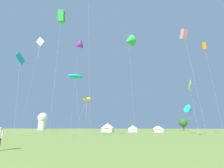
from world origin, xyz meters
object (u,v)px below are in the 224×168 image
Objects in this scene: kite_lime_diamond at (190,85)px; tree_distant_left at (183,123)px; kite_cyan_delta at (190,110)px; festival_tent_right at (133,128)px; kite_cyan_diamond at (20,59)px; festival_tent_center at (158,128)px; kite_white_diamond at (40,43)px; kite_orange_box at (204,46)px; observatory_dome at (43,120)px; kite_cyan_parafoil at (75,76)px; kite_yellow_parafoil at (87,99)px; kite_pink_box at (184,34)px; festival_tent_left at (108,127)px; kite_green_delta at (129,41)px; kite_green_box at (61,17)px; kite_purple_delta at (78,45)px.

kite_lime_diamond reaches higher than tree_distant_left.
festival_tent_right is (-16.81, 12.75, -5.11)m from kite_cyan_delta.
kite_cyan_diamond is at bearing -158.66° from kite_lime_diamond.
kite_white_diamond is at bearing -139.39° from festival_tent_center.
kite_orange_box is 2.99× the size of kite_cyan_delta.
tree_distant_left is at bearing 49.98° from kite_white_diamond.
observatory_dome is at bearing 177.64° from tree_distant_left.
kite_white_diamond is (-12.60, 4.50, 11.51)m from kite_cyan_parafoil.
kite_yellow_parafoil is at bearing -1.72° from kite_white_diamond.
kite_cyan_diamond is at bearing -153.31° from kite_orange_box.
tree_distant_left is at bearing 60.20° from kite_cyan_parafoil.
kite_cyan_delta is (34.40, 25.90, -6.90)m from kite_cyan_diamond.
kite_pink_box is 42.71m from festival_tent_left.
kite_pink_box reaches higher than kite_cyan_diamond.
kite_orange_box is 31.10m from festival_tent_center.
kite_pink_box reaches higher than festival_tent_left.
tree_distant_left is (24.32, 51.49, -20.65)m from kite_green_delta.
festival_tent_left is (-23.02, 26.52, -8.48)m from kite_lime_diamond.
kite_green_box is 18.89m from kite_green_delta.
kite_cyan_delta is (5.09, 20.20, -12.24)m from kite_pink_box.
kite_yellow_parafoil is 2.13× the size of festival_tent_center.
festival_tent_center is (19.13, 31.70, -10.52)m from kite_cyan_parafoil.
kite_lime_diamond is at bearing -101.63° from tree_distant_left.
festival_tent_left is (-26.35, 12.75, -4.68)m from kite_cyan_delta.
kite_cyan_delta is (3.33, 13.77, -3.80)m from kite_lime_diamond.
kite_purple_delta is at bearing -51.50° from observatory_dome.
kite_purple_delta is (-24.88, 8.98, 5.03)m from kite_pink_box.
kite_orange_box is at bearing -43.41° from festival_tent_right.
kite_green_box is 3.05× the size of kite_yellow_parafoil.
observatory_dome reaches higher than kite_cyan_delta.
kite_green_box is 3.98× the size of tree_distant_left.
kite_pink_box is 0.79× the size of kite_white_diamond.
kite_lime_diamond is (1.76, 6.43, -8.44)m from kite_pink_box.
kite_green_box is at bearing -38.56° from kite_white_diamond.
tree_distant_left is (34.58, 29.65, 2.30)m from festival_tent_left.
kite_purple_delta is 6.58× the size of festival_tent_right.
kite_cyan_parafoil is at bearing -107.79° from kite_yellow_parafoil.
festival_tent_left is at bearing 130.96° from kite_lime_diamond.
kite_cyan_diamond is at bearing -128.62° from kite_yellow_parafoil.
kite_purple_delta reaches higher than kite_cyan_diamond.
kite_white_diamond is 76.72m from tree_distant_left.
kite_yellow_parafoil reaches higher than festival_tent_center.
observatory_dome is at bearing 119.72° from kite_cyan_diamond.
kite_white_diamond is at bearing 178.28° from kite_yellow_parafoil.
kite_purple_delta is (-4.38, 3.66, 16.00)m from kite_yellow_parafoil.
kite_cyan_delta is 15.78m from festival_tent_center.
kite_purple_delta reaches higher than kite_lime_diamond.
kite_yellow_parafoil is (-29.36, -8.16, -14.97)m from kite_orange_box.
kite_yellow_parafoil reaches higher than festival_tent_left.
kite_cyan_delta is at bearing -58.64° from festival_tent_center.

